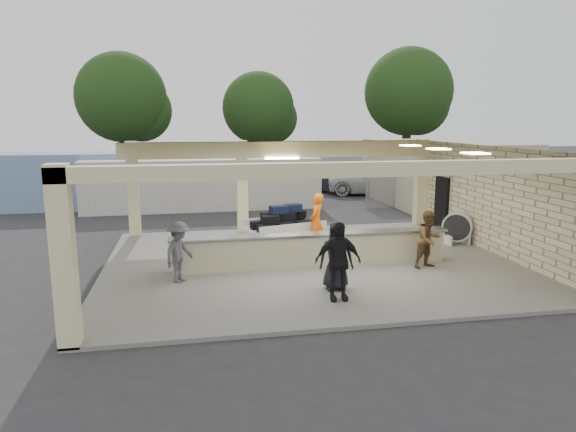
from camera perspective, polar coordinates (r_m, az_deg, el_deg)
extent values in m
plane|color=#28282B|center=(15.64, 2.29, -5.39)|extent=(120.00, 120.00, 0.00)
cube|color=slate|center=(15.62, 2.29, -5.22)|extent=(12.00, 10.00, 0.10)
cube|color=beige|center=(15.05, 2.39, 7.52)|extent=(12.00, 10.00, 0.02)
cube|color=beige|center=(17.60, 21.73, 1.50)|extent=(0.02, 10.00, 3.50)
cube|color=black|center=(20.39, 16.68, 1.27)|extent=(0.10, 0.95, 2.10)
cube|color=beige|center=(19.71, -0.80, 7.41)|extent=(12.00, 0.50, 0.60)
cube|color=beige|center=(10.41, 8.53, 5.16)|extent=(12.00, 0.30, 0.30)
cube|color=beige|center=(19.65, -16.81, 2.84)|extent=(0.40, 0.40, 3.50)
cube|color=beige|center=(19.63, -5.11, 3.25)|extent=(0.40, 0.40, 3.50)
cube|color=beige|center=(21.66, 14.50, 3.65)|extent=(0.40, 0.40, 3.50)
cube|color=beige|center=(10.41, -23.66, -4.30)|extent=(0.40, 0.40, 3.50)
cube|color=white|center=(19.48, -0.67, 6.43)|extent=(1.30, 0.12, 0.06)
cube|color=#FFEABF|center=(17.70, 13.42, 7.62)|extent=(0.55, 0.55, 0.04)
cube|color=#FFEABF|center=(15.90, 16.38, 7.16)|extent=(0.55, 0.55, 0.04)
cube|color=#FFEABF|center=(14.15, 20.08, 6.56)|extent=(0.55, 0.55, 0.04)
cube|color=#BFB88E|center=(15.02, 2.74, -3.90)|extent=(8.00, 0.50, 0.90)
cube|color=#B7B7BC|center=(14.90, 2.76, -2.03)|extent=(8.20, 0.58, 0.06)
cube|color=silver|center=(17.19, -0.45, -1.56)|extent=(2.73, 2.06, 0.12)
cylinder|color=black|center=(16.41, -2.67, -3.56)|extent=(0.22, 0.41, 0.39)
cylinder|color=black|center=(17.36, -4.11, -2.78)|extent=(0.22, 0.41, 0.39)
cylinder|color=black|center=(17.26, 3.23, -2.84)|extent=(0.22, 0.41, 0.39)
cylinder|color=black|center=(18.17, 1.55, -2.14)|extent=(0.22, 0.41, 0.39)
cube|color=silver|center=(17.79, -1.49, -0.50)|extent=(2.35, 0.71, 0.29)
cube|color=silver|center=(16.51, 0.67, -1.38)|extent=(2.35, 0.71, 0.29)
cube|color=black|center=(16.57, -2.42, -1.38)|extent=(0.64, 0.51, 0.25)
cube|color=black|center=(16.85, -0.31, -1.16)|extent=(0.64, 0.51, 0.25)
cube|color=black|center=(17.16, 1.72, -0.95)|extent=(0.64, 0.51, 0.25)
cube|color=black|center=(17.09, -3.22, -1.01)|extent=(0.64, 0.51, 0.25)
cube|color=black|center=(17.37, -1.17, -0.81)|extent=(0.64, 0.51, 0.25)
cube|color=black|center=(17.66, 0.82, -0.61)|extent=(0.64, 0.51, 0.25)
cube|color=black|center=(16.68, -1.95, -0.37)|extent=(0.64, 0.51, 0.25)
cube|color=black|center=(17.14, -0.16, -0.06)|extent=(0.64, 0.51, 0.25)
cube|color=black|center=(17.53, 0.97, 0.17)|extent=(0.64, 0.51, 0.25)
cube|color=black|center=(17.19, -2.05, -0.04)|extent=(0.64, 0.51, 0.25)
cube|color=black|center=(16.97, -1.04, 0.72)|extent=(0.64, 0.51, 0.25)
cube|color=black|center=(17.31, 0.56, 0.92)|extent=(0.64, 0.51, 0.25)
cylinder|color=silver|center=(18.49, 18.30, -1.13)|extent=(1.00, 0.87, 1.00)
cylinder|color=black|center=(18.49, 18.30, -1.13)|extent=(0.94, 0.84, 0.89)
cube|color=silver|center=(18.43, 17.31, -2.53)|extent=(0.07, 0.56, 0.33)
cube|color=silver|center=(18.75, 19.11, -2.42)|extent=(0.07, 0.56, 0.33)
imported|color=orange|center=(16.70, 3.17, -0.68)|extent=(0.65, 0.78, 1.88)
imported|color=brown|center=(15.30, 15.38, -2.52)|extent=(0.88, 0.58, 1.67)
imported|color=black|center=(12.19, 5.57, -5.01)|extent=(1.12, 0.44, 1.89)
imported|color=#4A4A4F|center=(13.76, -12.00, -3.94)|extent=(0.89, 1.07, 1.62)
imported|color=black|center=(12.94, 5.38, -4.40)|extent=(0.90, 0.48, 1.74)
imported|color=silver|center=(30.44, 9.52, 3.80)|extent=(5.68, 3.67, 1.50)
imported|color=silver|center=(31.78, 18.94, 3.53)|extent=(4.57, 2.69, 1.36)
imported|color=black|center=(31.19, 4.09, 4.10)|extent=(4.54, 4.11, 1.52)
cube|color=silver|center=(25.46, -9.36, 3.56)|extent=(11.37, 2.44, 2.46)
cube|color=#7B9CC5|center=(27.75, -25.68, 3.49)|extent=(10.45, 2.57, 2.71)
cylinder|color=gray|center=(25.31, 8.73, 3.02)|extent=(0.06, 0.06, 2.00)
cylinder|color=gray|center=(26.04, 12.88, 3.09)|extent=(0.06, 0.06, 2.00)
cylinder|color=gray|center=(26.91, 16.79, 3.14)|extent=(0.06, 0.06, 2.00)
cylinder|color=gray|center=(27.89, 20.44, 3.17)|extent=(0.06, 0.06, 2.00)
cylinder|color=gray|center=(28.97, 23.83, 3.19)|extent=(0.06, 0.06, 2.00)
cylinder|color=gray|center=(30.15, 26.97, 3.20)|extent=(0.06, 0.06, 2.00)
cube|color=gray|center=(27.89, 20.44, 3.17)|extent=(12.00, 0.02, 2.00)
cylinder|color=gray|center=(27.79, 20.58, 5.21)|extent=(12.00, 0.05, 0.05)
cylinder|color=#382619|center=(38.95, -17.72, 7.14)|extent=(0.70, 0.70, 4.50)
sphere|color=black|center=(38.92, -18.03, 12.43)|extent=(6.30, 6.30, 6.30)
sphere|color=black|center=(39.37, -16.08, 11.20)|extent=(4.50, 4.50, 4.50)
cylinder|color=#382619|center=(41.05, -3.27, 7.44)|extent=(0.70, 0.70, 4.00)
sphere|color=black|center=(40.99, -3.32, 11.91)|extent=(5.60, 5.60, 5.60)
sphere|color=black|center=(41.75, -1.75, 10.80)|extent=(4.00, 4.00, 4.00)
cylinder|color=#382619|center=(43.33, 13.00, 8.02)|extent=(0.70, 0.70, 5.00)
sphere|color=black|center=(43.35, 13.23, 13.30)|extent=(7.00, 7.00, 7.00)
sphere|color=black|center=(44.35, 14.30, 11.90)|extent=(5.00, 5.00, 5.00)
cube|color=#C0B598|center=(27.95, 16.82, 4.64)|extent=(6.00, 8.00, 3.20)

